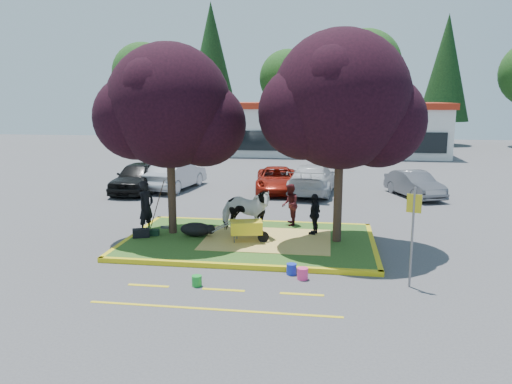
# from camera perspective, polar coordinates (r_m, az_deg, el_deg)

# --- Properties ---
(ground) EXTENTS (90.00, 90.00, 0.00)m
(ground) POSITION_cam_1_polar(r_m,az_deg,el_deg) (16.90, -0.74, -5.87)
(ground) COLOR #424244
(ground) RESTS_ON ground
(median_island) EXTENTS (8.00, 5.00, 0.15)m
(median_island) POSITION_cam_1_polar(r_m,az_deg,el_deg) (16.88, -0.74, -5.63)
(median_island) COLOR #274F18
(median_island) RESTS_ON ground
(curb_near) EXTENTS (8.30, 0.16, 0.15)m
(curb_near) POSITION_cam_1_polar(r_m,az_deg,el_deg) (14.46, -2.38, -8.48)
(curb_near) COLOR yellow
(curb_near) RESTS_ON ground
(curb_far) EXTENTS (8.30, 0.16, 0.15)m
(curb_far) POSITION_cam_1_polar(r_m,az_deg,el_deg) (19.34, 0.48, -3.49)
(curb_far) COLOR yellow
(curb_far) RESTS_ON ground
(curb_left) EXTENTS (0.16, 5.30, 0.15)m
(curb_left) POSITION_cam_1_polar(r_m,az_deg,el_deg) (17.96, -13.75, -4.93)
(curb_left) COLOR yellow
(curb_left) RESTS_ON ground
(curb_right) EXTENTS (0.16, 5.30, 0.15)m
(curb_right) POSITION_cam_1_polar(r_m,az_deg,el_deg) (16.74, 13.26, -6.05)
(curb_right) COLOR yellow
(curb_right) RESTS_ON ground
(straw_bedding) EXTENTS (4.20, 3.00, 0.01)m
(straw_bedding) POSITION_cam_1_polar(r_m,az_deg,el_deg) (16.77, 1.29, -5.45)
(straw_bedding) COLOR #E5CC5E
(straw_bedding) RESTS_ON median_island
(tree_purple_left) EXTENTS (5.06, 4.20, 6.51)m
(tree_purple_left) POSITION_cam_1_polar(r_m,az_deg,el_deg) (17.23, -9.85, 9.02)
(tree_purple_left) COLOR black
(tree_purple_left) RESTS_ON median_island
(tree_purple_right) EXTENTS (5.30, 4.40, 6.82)m
(tree_purple_right) POSITION_cam_1_polar(r_m,az_deg,el_deg) (16.17, 9.75, 9.63)
(tree_purple_right) COLOR black
(tree_purple_right) RESTS_ON median_island
(fire_lane_stripe_a) EXTENTS (1.10, 0.12, 0.01)m
(fire_lane_stripe_a) POSITION_cam_1_polar(r_m,az_deg,el_deg) (13.53, -12.19, -10.41)
(fire_lane_stripe_a) COLOR yellow
(fire_lane_stripe_a) RESTS_ON ground
(fire_lane_stripe_b) EXTENTS (1.10, 0.12, 0.01)m
(fire_lane_stripe_b) POSITION_cam_1_polar(r_m,az_deg,el_deg) (12.99, -3.74, -11.10)
(fire_lane_stripe_b) COLOR yellow
(fire_lane_stripe_b) RESTS_ON ground
(fire_lane_stripe_c) EXTENTS (1.10, 0.12, 0.01)m
(fire_lane_stripe_c) POSITION_cam_1_polar(r_m,az_deg,el_deg) (12.75, 5.27, -11.56)
(fire_lane_stripe_c) COLOR yellow
(fire_lane_stripe_c) RESTS_ON ground
(fire_lane_long) EXTENTS (6.00, 0.10, 0.01)m
(fire_lane_long) POSITION_cam_1_polar(r_m,az_deg,el_deg) (11.92, -4.98, -13.21)
(fire_lane_long) COLOR yellow
(fire_lane_long) RESTS_ON ground
(retail_building) EXTENTS (20.40, 8.40, 4.40)m
(retail_building) POSITION_cam_1_polar(r_m,az_deg,el_deg) (44.05, 7.70, 7.30)
(retail_building) COLOR silver
(retail_building) RESTS_ON ground
(treeline) EXTENTS (46.58, 7.80, 14.63)m
(treeline) POSITION_cam_1_polar(r_m,az_deg,el_deg) (53.69, 7.16, 13.77)
(treeline) COLOR black
(treeline) RESTS_ON ground
(cow) EXTENTS (2.10, 1.31, 1.65)m
(cow) POSITION_cam_1_polar(r_m,az_deg,el_deg) (17.21, -1.23, -2.21)
(cow) COLOR silver
(cow) RESTS_ON median_island
(calf) EXTENTS (1.13, 0.70, 0.47)m
(calf) POSITION_cam_1_polar(r_m,az_deg,el_deg) (17.26, -6.88, -4.26)
(calf) COLOR black
(calf) RESTS_ON median_island
(handler) EXTENTS (0.64, 0.78, 1.84)m
(handler) POSITION_cam_1_polar(r_m,az_deg,el_deg) (17.82, -12.45, -1.70)
(handler) COLOR black
(handler) RESTS_ON median_island
(visitor_a) EXTENTS (0.65, 0.80, 1.55)m
(visitor_a) POSITION_cam_1_polar(r_m,az_deg,el_deg) (18.53, 3.90, -1.45)
(visitor_a) COLOR #461418
(visitor_a) RESTS_ON median_island
(visitor_b) EXTENTS (0.62, 0.91, 1.44)m
(visitor_b) POSITION_cam_1_polar(r_m,az_deg,el_deg) (17.36, 6.73, -2.52)
(visitor_b) COLOR black
(visitor_b) RESTS_ON median_island
(wheelbarrow) EXTENTS (1.86, 0.83, 0.70)m
(wheelbarrow) POSITION_cam_1_polar(r_m,az_deg,el_deg) (16.40, -1.07, -4.09)
(wheelbarrow) COLOR black
(wheelbarrow) RESTS_ON median_island
(gear_bag_dark) EXTENTS (0.64, 0.50, 0.29)m
(gear_bag_dark) POSITION_cam_1_polar(r_m,az_deg,el_deg) (17.48, -13.01, -4.59)
(gear_bag_dark) COLOR black
(gear_bag_dark) RESTS_ON median_island
(gear_bag_green) EXTENTS (0.42, 0.30, 0.21)m
(gear_bag_green) POSITION_cam_1_polar(r_m,az_deg,el_deg) (17.62, -11.65, -4.55)
(gear_bag_green) COLOR black
(gear_bag_green) RESTS_ON median_island
(sign_post) EXTENTS (0.36, 0.15, 2.63)m
(sign_post) POSITION_cam_1_polar(r_m,az_deg,el_deg) (13.28, 17.49, -3.69)
(sign_post) COLOR slate
(sign_post) RESTS_ON ground
(bucket_green) EXTENTS (0.32, 0.32, 0.28)m
(bucket_green) POSITION_cam_1_polar(r_m,az_deg,el_deg) (13.27, -6.78, -10.05)
(bucket_green) COLOR green
(bucket_green) RESTS_ON ground
(bucket_pink) EXTENTS (0.35, 0.35, 0.32)m
(bucket_pink) POSITION_cam_1_polar(r_m,az_deg,el_deg) (13.68, 5.34, -9.27)
(bucket_pink) COLOR #F9377D
(bucket_pink) RESTS_ON ground
(bucket_blue) EXTENTS (0.37, 0.37, 0.30)m
(bucket_blue) POSITION_cam_1_polar(r_m,az_deg,el_deg) (14.02, 4.08, -8.78)
(bucket_blue) COLOR #182FC0
(bucket_blue) RESTS_ON ground
(car_black) EXTENTS (1.86, 4.60, 1.57)m
(car_black) POSITION_cam_1_polar(r_m,az_deg,el_deg) (26.48, -13.29, 1.67)
(car_black) COLOR black
(car_black) RESTS_ON ground
(car_silver) EXTENTS (2.31, 4.75, 1.50)m
(car_silver) POSITION_cam_1_polar(r_m,az_deg,el_deg) (27.01, -9.11, 1.92)
(car_silver) COLOR #AAACB3
(car_silver) RESTS_ON ground
(car_red) EXTENTS (2.59, 4.76, 1.27)m
(car_red) POSITION_cam_1_polar(r_m,az_deg,el_deg) (25.89, 2.39, 1.41)
(car_red) COLOR maroon
(car_red) RESTS_ON ground
(car_white) EXTENTS (2.64, 5.38, 1.50)m
(car_white) POSITION_cam_1_polar(r_m,az_deg,el_deg) (25.60, 6.52, 1.51)
(car_white) COLOR silver
(car_white) RESTS_ON ground
(car_grey) EXTENTS (2.67, 4.08, 1.27)m
(car_grey) POSITION_cam_1_polar(r_m,az_deg,el_deg) (25.72, 17.66, 0.85)
(car_grey) COLOR #54555B
(car_grey) RESTS_ON ground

